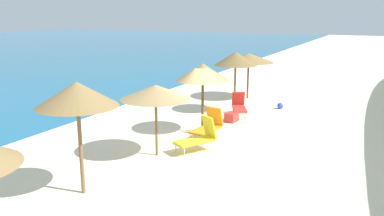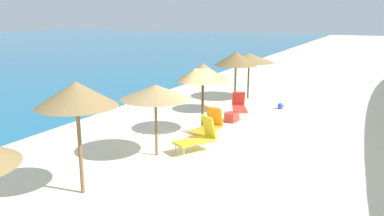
# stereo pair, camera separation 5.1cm
# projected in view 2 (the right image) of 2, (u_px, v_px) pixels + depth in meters

# --- Properties ---
(ground_plane) EXTENTS (160.00, 160.00, 0.00)m
(ground_plane) POSITION_uv_depth(u_px,v_px,m) (211.00, 145.00, 13.82)
(ground_plane) COLOR beige
(beach_umbrella_1) EXTENTS (2.00, 2.00, 2.88)m
(beach_umbrella_1) POSITION_uv_depth(u_px,v_px,m) (76.00, 94.00, 9.57)
(beach_umbrella_1) COLOR brown
(beach_umbrella_1) RESTS_ON ground_plane
(beach_umbrella_2) EXTENTS (2.23, 2.23, 2.32)m
(beach_umbrella_2) POSITION_uv_depth(u_px,v_px,m) (155.00, 92.00, 12.38)
(beach_umbrella_2) COLOR brown
(beach_umbrella_2) RESTS_ON ground_plane
(beach_umbrella_3) EXTENTS (2.00, 2.00, 2.66)m
(beach_umbrella_3) POSITION_uv_depth(u_px,v_px,m) (203.00, 72.00, 14.84)
(beach_umbrella_3) COLOR brown
(beach_umbrella_3) RESTS_ON ground_plane
(beach_umbrella_4) EXTENTS (1.95, 1.95, 2.80)m
(beach_umbrella_4) POSITION_uv_depth(u_px,v_px,m) (236.00, 59.00, 17.97)
(beach_umbrella_4) COLOR brown
(beach_umbrella_4) RESTS_ON ground_plane
(beach_umbrella_5) EXTENTS (2.67, 2.67, 2.43)m
(beach_umbrella_5) POSITION_uv_depth(u_px,v_px,m) (249.00, 58.00, 21.05)
(beach_umbrella_5) COLOR brown
(beach_umbrella_5) RESTS_ON ground_plane
(lounge_chair_0) EXTENTS (1.51, 0.83, 1.09)m
(lounge_chair_0) POSITION_uv_depth(u_px,v_px,m) (208.00, 125.00, 14.56)
(lounge_chair_0) COLOR orange
(lounge_chair_0) RESTS_ON ground_plane
(lounge_chair_1) EXTENTS (1.49, 1.09, 1.03)m
(lounge_chair_1) POSITION_uv_depth(u_px,v_px,m) (239.00, 106.00, 17.72)
(lounge_chair_1) COLOR red
(lounge_chair_1) RESTS_ON ground_plane
(lounge_chair_2) EXTENTS (1.50, 1.24, 1.15)m
(lounge_chair_2) POSITION_uv_depth(u_px,v_px,m) (199.00, 136.00, 13.15)
(lounge_chair_2) COLOR yellow
(lounge_chair_2) RESTS_ON ground_plane
(beach_ball) EXTENTS (0.29, 0.29, 0.29)m
(beach_ball) POSITION_uv_depth(u_px,v_px,m) (281.00, 106.00, 19.09)
(beach_ball) COLOR blue
(beach_ball) RESTS_ON ground_plane
(cooler_box) EXTENTS (0.60, 0.48, 0.39)m
(cooler_box) POSITION_uv_depth(u_px,v_px,m) (232.00, 117.00, 16.82)
(cooler_box) COLOR red
(cooler_box) RESTS_ON ground_plane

